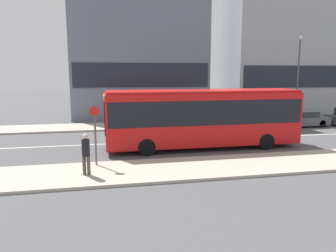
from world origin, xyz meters
The scene contains 11 objects.
ground_plane centered at (0.00, 0.00, 0.00)m, with size 120.00×120.00×0.00m, color #4F4F51.
sidewalk_near centered at (0.00, -6.25, 0.07)m, with size 44.00×3.50×0.13m.
sidewalk_far centered at (0.00, 6.25, 0.07)m, with size 44.00×3.50×0.13m.
lane_centerline centered at (0.00, 0.00, 0.00)m, with size 41.80×0.16×0.01m.
apartment_block_left_tower centered at (0.08, 11.76, 7.59)m, with size 12.97×4.61×15.20m.
apartment_block_right_tower centered at (18.60, 12.76, 7.22)m, with size 17.99×6.60×14.45m.
city_bus centered at (2.18, -2.21, 1.99)m, with size 11.48×2.55×3.47m.
parked_car_0 centered at (12.70, 3.50, 0.62)m, with size 3.91×1.79×1.29m.
pedestrian_near_stop centered at (-4.42, -6.50, 1.17)m, with size 0.34×0.34×1.82m.
bus_stop_sign centered at (-4.03, -5.05, 1.81)m, with size 0.44×0.12×2.89m.
street_lamp centered at (13.20, 5.39, 4.60)m, with size 0.36×0.36×7.40m.
Camera 1 is at (-3.68, -20.62, 4.63)m, focal length 35.00 mm.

